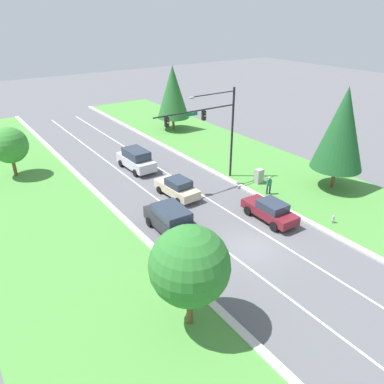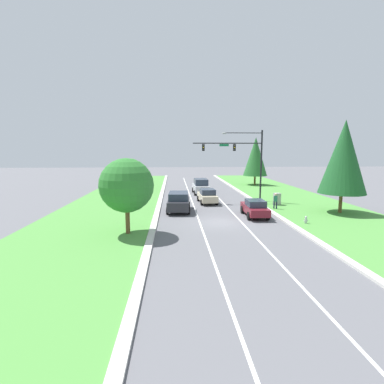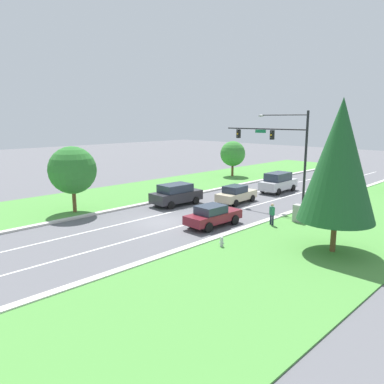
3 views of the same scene
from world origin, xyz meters
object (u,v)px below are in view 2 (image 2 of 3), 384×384
at_px(burgundy_sedan, 255,208).
at_px(oak_far_left_tree, 131,169).
at_px(champagne_sedan, 207,196).
at_px(fire_hydrant, 306,220).
at_px(oak_near_left_tree, 127,186).
at_px(conifer_far_right_tree, 255,157).
at_px(conifer_near_right_tree, 344,157).
at_px(pedestrian, 275,201).
at_px(utility_cabinet, 277,199).
at_px(traffic_signal_mast, 242,155).
at_px(silver_suv, 201,186).
at_px(charcoal_suv, 179,201).

relative_size(burgundy_sedan, oak_far_left_tree, 0.96).
bearing_deg(champagne_sedan, fire_hydrant, -59.16).
height_order(oak_near_left_tree, conifer_far_right_tree, conifer_far_right_tree).
distance_m(fire_hydrant, conifer_near_right_tree, 8.33).
distance_m(conifer_near_right_tree, oak_near_left_tree, 20.62).
bearing_deg(conifer_far_right_tree, oak_near_left_tree, -120.77).
bearing_deg(burgundy_sedan, pedestrian, 47.34).
bearing_deg(fire_hydrant, conifer_far_right_tree, 83.45).
xyz_separation_m(oak_near_left_tree, conifer_far_right_tree, (17.54, 29.46, 1.35)).
distance_m(champagne_sedan, conifer_near_right_tree, 14.67).
height_order(utility_cabinet, conifer_far_right_tree, conifer_far_right_tree).
height_order(burgundy_sedan, oak_far_left_tree, oak_far_left_tree).
xyz_separation_m(fire_hydrant, oak_near_left_tree, (-14.40, -2.09, 3.28)).
relative_size(traffic_signal_mast, conifer_far_right_tree, 1.02).
bearing_deg(traffic_signal_mast, conifer_near_right_tree, -41.40).
xyz_separation_m(champagne_sedan, fire_hydrant, (7.10, -10.46, -0.49)).
relative_size(burgundy_sedan, oak_near_left_tree, 0.83).
distance_m(burgundy_sedan, silver_suv, 15.22).
height_order(silver_suv, conifer_far_right_tree, conifer_far_right_tree).
bearing_deg(charcoal_suv, oak_near_left_tree, -112.79).
height_order(pedestrian, conifer_near_right_tree, conifer_near_right_tree).
xyz_separation_m(burgundy_sedan, oak_near_left_tree, (-10.90, -5.19, 2.80)).
xyz_separation_m(utility_cabinet, fire_hydrant, (-0.48, -8.44, -0.35)).
height_order(silver_suv, oak_near_left_tree, oak_near_left_tree).
bearing_deg(conifer_far_right_tree, charcoal_suv, -122.52).
bearing_deg(silver_suv, conifer_near_right_tree, -49.48).
relative_size(conifer_near_right_tree, conifer_far_right_tree, 1.09).
relative_size(traffic_signal_mast, utility_cabinet, 6.06).
bearing_deg(conifer_far_right_tree, pedestrian, -99.68).
height_order(utility_cabinet, pedestrian, pedestrian).
distance_m(traffic_signal_mast, oak_near_left_tree, 17.64).
bearing_deg(traffic_signal_mast, pedestrian, -63.43).
bearing_deg(charcoal_suv, pedestrian, 4.73).
relative_size(traffic_signal_mast, oak_near_left_tree, 1.51).
relative_size(traffic_signal_mast, fire_hydrant, 12.05).
distance_m(fire_hydrant, oak_far_left_tree, 29.02).
xyz_separation_m(champagne_sedan, silver_suv, (-0.09, 7.40, 0.25)).
bearing_deg(conifer_far_right_tree, fire_hydrant, -96.55).
bearing_deg(pedestrian, fire_hydrant, 116.21).
bearing_deg(traffic_signal_mast, burgundy_sedan, -94.13).
xyz_separation_m(pedestrian, conifer_far_right_tree, (3.61, 21.13, 4.04)).
relative_size(utility_cabinet, fire_hydrant, 1.99).
bearing_deg(utility_cabinet, fire_hydrant, -93.25).
bearing_deg(oak_near_left_tree, traffic_signal_mast, 49.06).
relative_size(traffic_signal_mast, conifer_near_right_tree, 0.94).
relative_size(fire_hydrant, conifer_far_right_tree, 0.08).
xyz_separation_m(conifer_near_right_tree, oak_near_left_tree, (-19.62, -6.07, -1.86)).
bearing_deg(traffic_signal_mast, charcoal_suv, -145.57).
xyz_separation_m(champagne_sedan, conifer_near_right_tree, (12.32, -6.48, 4.65)).
relative_size(conifer_near_right_tree, oak_near_left_tree, 1.61).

